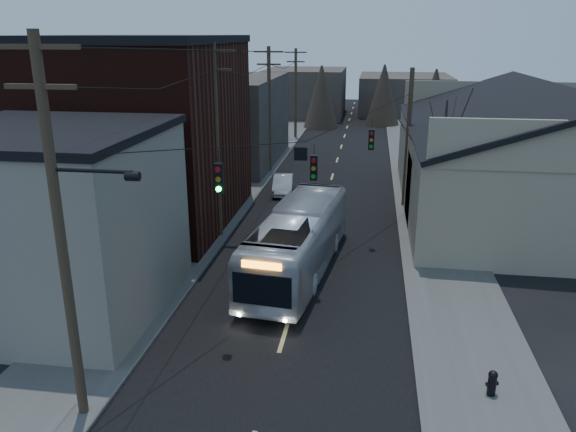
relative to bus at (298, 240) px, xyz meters
name	(u,v)px	position (x,y,z in m)	size (l,w,h in m)	color
road_surface	(330,183)	(0.25, 16.08, -1.52)	(9.00, 110.00, 0.02)	black
sidewalk_left	(243,179)	(-6.25, 16.08, -1.47)	(4.00, 110.00, 0.12)	#474744
sidewalk_right	(422,186)	(6.75, 16.08, -1.47)	(4.00, 110.00, 0.12)	#474744
building_clapboard	(52,225)	(-8.75, -4.92, 1.97)	(8.00, 8.00, 7.00)	slate
building_brick	(139,135)	(-9.75, 6.08, 3.47)	(10.00, 12.00, 10.00)	black
building_left_far	(223,120)	(-9.25, 22.08, 1.97)	(9.00, 14.00, 7.00)	#38312D
warehouse	(543,169)	(13.25, 11.08, 1.17)	(16.16, 20.60, 7.73)	gray
building_far_left	(305,93)	(-5.75, 51.08, 1.47)	(10.00, 12.00, 6.00)	#38312D
building_far_right	(404,94)	(7.25, 56.08, 0.97)	(12.00, 14.00, 5.00)	#38312D
bare_tree	(441,170)	(6.75, 6.08, 2.07)	(0.40, 0.40, 7.20)	black
utility_lines	(274,127)	(-2.86, 10.22, 3.42)	(11.24, 45.28, 10.50)	#382B1E
bus	(298,240)	(0.00, 0.00, 0.00)	(2.57, 10.99, 3.06)	#B4B9C1
parked_car	(283,184)	(-2.75, 13.02, -0.92)	(1.30, 3.72, 1.23)	#A9ADB1
fire_hydrant	(492,382)	(6.92, -8.42, -0.98)	(0.40, 0.28, 0.81)	black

